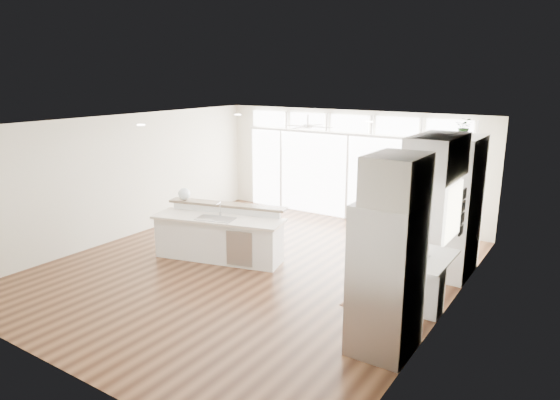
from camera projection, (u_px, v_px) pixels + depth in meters
The scene contains 24 objects.
floor at pixel (254, 268), 9.37m from camera, with size 7.00×8.00×0.02m, color #3C2112.
ceiling at pixel (252, 123), 8.71m from camera, with size 7.00×8.00×0.02m, color silver.
wall_back at pixel (349, 165), 12.28m from camera, with size 7.00×0.04×2.70m, color beige.
wall_front at pixel (49, 267), 5.80m from camera, with size 7.00×0.04×2.70m, color beige.
wall_left at pixel (124, 177), 10.90m from camera, with size 0.04×8.00×2.70m, color beige.
wall_right at pixel (449, 230), 7.17m from camera, with size 0.04×8.00×2.70m, color beige.
glass_wall at pixel (348, 178), 12.30m from camera, with size 5.80×0.06×2.08m, color white.
transom_row at pixel (350, 124), 11.98m from camera, with size 5.90×0.06×0.40m, color white.
desk_window at pixel (453, 212), 7.39m from camera, with size 0.04×0.85×0.85m, color white.
ceiling_fan at pixel (308, 122), 11.30m from camera, with size 1.16×1.16×0.32m, color white.
recessed_lights at pixel (259, 123), 8.87m from camera, with size 3.40×3.00×0.02m, color beige.
oven_cabinet at pixel (457, 207), 8.83m from camera, with size 0.64×1.20×2.50m, color white.
desk_nook at pixel (425, 280), 7.85m from camera, with size 0.72×1.30×0.76m, color white.
upper_cabinets at pixel (437, 157), 7.35m from camera, with size 0.64×1.30×0.64m, color white.
refrigerator at pixel (386, 278), 6.37m from camera, with size 0.76×0.90×2.00m, color #A5A6AA.
fridge_cabinet at pixel (397, 179), 6.02m from camera, with size 0.64×0.90×0.60m, color white.
framed_photos at pixel (462, 212), 7.93m from camera, with size 0.06×0.22×0.80m, color black.
kitchen_island at pixel (218, 234), 9.69m from camera, with size 2.59×0.97×1.03m, color white.
rug at pixel (372, 305), 7.83m from camera, with size 0.82×0.60×0.01m, color #3B1E12.
office_chair at pixel (384, 274), 7.70m from camera, with size 0.55×0.51×1.05m, color black.
fishbowl at pixel (184, 194), 10.20m from camera, with size 0.25×0.25×0.25m, color white.
monitor at pixel (423, 243), 7.75m from camera, with size 0.09×0.51×0.43m, color black.
keyboard at pixel (411, 254), 7.89m from camera, with size 0.11×0.29×0.01m, color white.
potted_plant at pixel (464, 129), 8.49m from camera, with size 0.28×0.31×0.24m, color #326129.
Camera 1 is at (5.24, -7.06, 3.53)m, focal length 32.00 mm.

